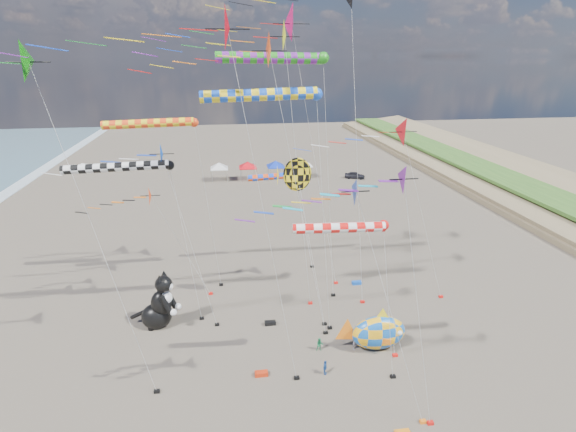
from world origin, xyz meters
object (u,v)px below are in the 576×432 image
(fish_inflatable, at_px, (378,333))
(child_blue, at_px, (325,368))
(child_green, at_px, (320,345))
(cat_inflatable, at_px, (158,299))
(person_adult, at_px, (356,339))
(parked_car, at_px, (355,175))

(fish_inflatable, height_order, child_blue, fish_inflatable)
(fish_inflatable, distance_m, child_green, 4.43)
(cat_inflatable, height_order, child_green, cat_inflatable)
(person_adult, relative_size, child_green, 1.56)
(person_adult, height_order, parked_car, person_adult)
(cat_inflatable, distance_m, fish_inflatable, 17.43)
(cat_inflatable, relative_size, child_blue, 4.54)
(fish_inflatable, relative_size, person_adult, 3.34)
(person_adult, xyz_separation_m, child_blue, (-2.91, -2.46, -0.28))
(cat_inflatable, distance_m, person_adult, 15.88)
(cat_inflatable, xyz_separation_m, fish_inflatable, (16.44, -5.69, -0.99))
(child_green, xyz_separation_m, parked_car, (17.09, 48.31, 0.08))
(cat_inflatable, height_order, fish_inflatable, cat_inflatable)
(cat_inflatable, height_order, child_blue, cat_inflatable)
(person_adult, height_order, child_blue, person_adult)
(child_green, height_order, child_blue, child_blue)
(cat_inflatable, height_order, person_adult, cat_inflatable)
(person_adult, distance_m, parked_car, 50.58)
(fish_inflatable, xyz_separation_m, parked_car, (12.79, 48.81, -0.87))
(child_blue, relative_size, parked_car, 0.30)
(fish_inflatable, xyz_separation_m, child_blue, (-4.50, -2.13, -0.93))
(parked_car, bearing_deg, child_green, -176.30)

